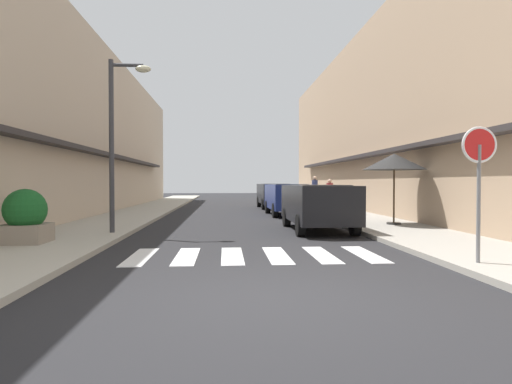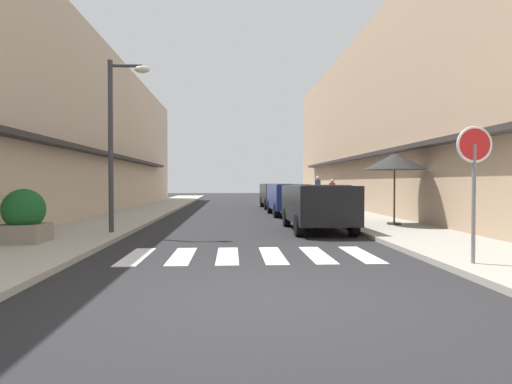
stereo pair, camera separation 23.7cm
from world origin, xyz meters
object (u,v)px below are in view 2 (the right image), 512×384
Objects in this scene: parked_car_mid at (290,196)px; round_street_sign at (474,159)px; parked_car_near at (317,202)px; pedestrian_walking_far at (318,190)px; cafe_umbrella at (395,162)px; street_lamp at (118,126)px; parked_car_far at (277,193)px; planter_corner at (24,217)px; pedestrian_walking_near at (332,194)px.

round_street_sign is at bearing -83.09° from parked_car_mid.
pedestrian_walking_far reaches higher than parked_car_near.
parked_car_near is at bearing -164.82° from cafe_umbrella.
street_lamp is at bearing -75.49° from pedestrian_walking_far.
round_street_sign is (1.55, -18.37, 1.05)m from parked_car_far.
parked_car_far is 2.41m from pedestrian_walking_far.
parked_car_far is 11.77m from cafe_umbrella.
round_street_sign is at bearing -34.87° from street_lamp.
street_lamp is 3.84× the size of planter_corner.
street_lamp is at bearing -170.33° from parked_car_near.
pedestrian_walking_far is (2.39, -0.20, 0.16)m from parked_car_far.
pedestrian_walking_near reaches higher than parked_car_mid.
planter_corner is at bearing -158.31° from parked_car_near.
planter_corner is at bearing -128.65° from parked_car_mid.
pedestrian_walking_far is (0.84, 18.18, -0.89)m from round_street_sign.
parked_car_far is 1.74× the size of round_street_sign.
parked_car_mid is at bearing 51.35° from planter_corner.
pedestrian_walking_far is at bearing 56.11° from planter_corner.
parked_car_mid is 1.72× the size of round_street_sign.
street_lamp is at bearing 50.14° from planter_corner.
street_lamp is 8.99m from cafe_umbrella.
round_street_sign is at bearing -76.08° from parked_car_near.
cafe_umbrella is (2.79, 0.76, 1.32)m from parked_car_near.
cafe_umbrella is (2.79, -5.78, 1.32)m from parked_car_mid.
pedestrian_walking_near is (1.03, 15.25, -1.01)m from round_street_sign.
pedestrian_walking_far is at bearing 148.83° from pedestrian_walking_near.
parked_car_mid is at bearing 96.91° from round_street_sign.
pedestrian_walking_far is at bearing -4.68° from parked_car_far.
pedestrian_walking_near is (-0.21, 8.24, -1.28)m from cafe_umbrella.
street_lamp is 3.59m from planter_corner.
round_street_sign is 1.51× the size of pedestrian_walking_near.
parked_car_mid is 1.73× the size of cafe_umbrella.
cafe_umbrella is 11.23m from pedestrian_walking_far.
parked_car_near is 1.03× the size of parked_car_far.
parked_car_near is at bearing -53.98° from pedestrian_walking_far.
street_lamp reaches higher than pedestrian_walking_near.
planter_corner is 15.82m from pedestrian_walking_near.
cafe_umbrella is at bearing -76.18° from parked_car_far.
parked_car_near and parked_car_far have the same top height.
round_street_sign reaches higher than planter_corner.
pedestrian_walking_near reaches higher than parked_car_far.
parked_car_far reaches higher than planter_corner.
pedestrian_walking_far reaches higher than parked_car_far.
pedestrian_walking_far is at bearing 78.64° from parked_car_near.
pedestrian_walking_near is (8.55, 10.02, -2.19)m from street_lamp.
parked_car_far is at bearing -137.30° from pedestrian_walking_far.
parked_car_near is 12.16m from pedestrian_walking_far.
planter_corner is 0.71× the size of pedestrian_walking_far.
round_street_sign is at bearing -85.18° from parked_car_far.
parked_car_far is at bearing 94.82° from round_street_sign.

